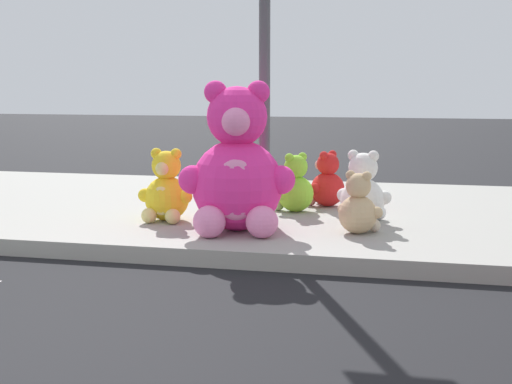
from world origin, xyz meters
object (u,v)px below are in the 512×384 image
at_px(plush_pink_large, 237,172).
at_px(plush_red, 326,184).
at_px(sign_pole, 265,46).
at_px(plush_yellow, 166,192).
at_px(plush_lavender, 232,186).
at_px(plush_tan, 359,208).
at_px(plush_lime, 295,188).
at_px(plush_white, 363,193).

xyz_separation_m(plush_pink_large, plush_red, (0.62, 1.53, -0.30)).
xyz_separation_m(sign_pole, plush_yellow, (-0.93, -0.27, -1.41)).
distance_m(plush_pink_large, plush_yellow, 0.91).
distance_m(plush_lavender, plush_red, 1.04).
relative_size(plush_tan, plush_yellow, 0.80).
distance_m(sign_pole, plush_pink_large, 1.30).
bearing_deg(plush_lime, plush_red, 54.88).
bearing_deg(plush_tan, plush_red, 108.90).
height_order(plush_tan, plush_red, plush_red).
distance_m(plush_lavender, plush_tan, 1.87).
bearing_deg(plush_lime, sign_pole, -111.48).
distance_m(sign_pole, plush_yellow, 1.71).
height_order(plush_white, plush_tan, plush_white).
relative_size(plush_lavender, plush_lime, 0.89).
relative_size(sign_pole, plush_lime, 5.12).
bearing_deg(plush_white, sign_pole, -173.86).
xyz_separation_m(sign_pole, plush_lavender, (-0.52, 0.69, -1.48)).
bearing_deg(plush_yellow, plush_lime, 35.04).
relative_size(plush_lavender, plush_red, 0.90).
height_order(plush_pink_large, plush_white, plush_pink_large).
height_order(sign_pole, plush_lime, sign_pole).
height_order(sign_pole, plush_tan, sign_pole).
xyz_separation_m(plush_pink_large, plush_white, (1.09, 0.69, -0.27)).
relative_size(plush_red, plush_yellow, 0.86).
xyz_separation_m(plush_white, plush_red, (-0.47, 0.84, -0.04)).
distance_m(sign_pole, plush_lime, 1.56).
xyz_separation_m(plush_lavender, plush_lime, (0.73, -0.16, 0.03)).
bearing_deg(plush_white, plush_tan, -89.45).
relative_size(plush_pink_large, plush_white, 1.94).
xyz_separation_m(plush_pink_large, plush_tan, (1.10, 0.15, -0.32)).
relative_size(plush_pink_large, plush_tan, 2.40).
height_order(plush_pink_large, plush_lavender, plush_pink_large).
height_order(plush_lavender, plush_yellow, plush_yellow).
relative_size(sign_pole, plush_tan, 5.60).
bearing_deg(plush_red, plush_pink_large, -112.12).
relative_size(sign_pole, plush_red, 5.19).
bearing_deg(plush_white, plush_lime, 150.12).
distance_m(plush_pink_large, plush_lime, 1.21).
height_order(sign_pole, plush_red, sign_pole).
relative_size(plush_pink_large, plush_yellow, 1.91).
bearing_deg(plush_red, plush_lavender, -166.26).
relative_size(sign_pole, plush_pink_large, 2.33).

